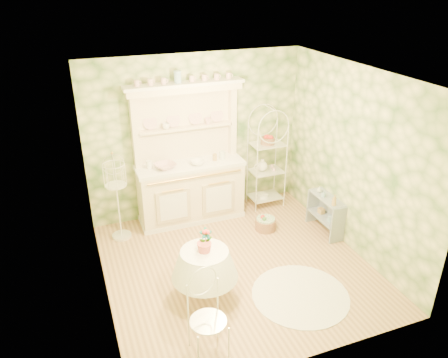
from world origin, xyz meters
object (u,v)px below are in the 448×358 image
object	(u,v)px
bakers_rack	(267,156)
floor_basket	(266,223)
round_table	(205,277)
kitchen_dresser	(190,156)
side_shelf	(325,214)
birdcage_stand	(117,196)
cafe_chair	(208,325)

from	to	relation	value
bakers_rack	floor_basket	xyz separation A→B (m)	(-0.37, -0.78, -0.83)
round_table	floor_basket	world-z (taller)	round_table
kitchen_dresser	bakers_rack	xyz separation A→B (m)	(1.38, 0.01, -0.21)
bakers_rack	side_shelf	world-z (taller)	bakers_rack
birdcage_stand	round_table	bearing A→B (deg)	-66.88
round_table	cafe_chair	world-z (taller)	cafe_chair
kitchen_dresser	round_table	bearing A→B (deg)	-102.16
cafe_chair	bakers_rack	bearing A→B (deg)	41.93
cafe_chair	birdcage_stand	world-z (taller)	birdcage_stand
kitchen_dresser	bakers_rack	world-z (taller)	kitchen_dresser
round_table	cafe_chair	size ratio (longest dim) A/B	0.81
floor_basket	kitchen_dresser	bearing A→B (deg)	142.60
birdcage_stand	cafe_chair	bearing A→B (deg)	-78.95
bakers_rack	round_table	world-z (taller)	bakers_rack
bakers_rack	floor_basket	distance (m)	1.20
kitchen_dresser	round_table	xyz separation A→B (m)	(-0.43, -2.00, -0.83)
cafe_chair	side_shelf	bearing A→B (deg)	21.33
round_table	cafe_chair	distance (m)	0.91
kitchen_dresser	floor_basket	bearing A→B (deg)	-37.40
kitchen_dresser	birdcage_stand	distance (m)	1.29
side_shelf	cafe_chair	world-z (taller)	cafe_chair
kitchen_dresser	round_table	size ratio (longest dim) A/B	3.58
cafe_chair	birdcage_stand	bearing A→B (deg)	88.68
round_table	side_shelf	bearing A→B (deg)	19.98
kitchen_dresser	floor_basket	size ratio (longest dim) A/B	6.77
kitchen_dresser	cafe_chair	size ratio (longest dim) A/B	2.89
birdcage_stand	floor_basket	world-z (taller)	birdcage_stand
kitchen_dresser	side_shelf	size ratio (longest dim) A/B	3.09
side_shelf	floor_basket	world-z (taller)	side_shelf
side_shelf	birdcage_stand	distance (m)	3.27
bakers_rack	round_table	distance (m)	2.78
side_shelf	birdcage_stand	size ratio (longest dim) A/B	0.51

